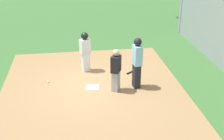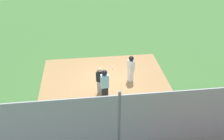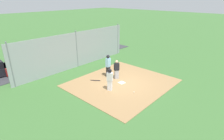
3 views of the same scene
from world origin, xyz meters
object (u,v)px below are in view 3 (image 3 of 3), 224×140
at_px(catcher, 117,69).
at_px(parked_car_green, 54,51).
at_px(baseball_bat, 95,80).
at_px(home_plate, 122,83).
at_px(runner, 110,78).
at_px(parked_car_red, 28,62).
at_px(baseball, 134,92).
at_px(umpire, 108,65).

bearing_deg(catcher, parked_car_green, -150.05).
bearing_deg(baseball_bat, home_plate, 177.24).
xyz_separation_m(runner, parked_car_red, (1.87, -8.40, -0.32)).
xyz_separation_m(baseball_bat, baseball, (-0.48, 3.32, 0.01)).
bearing_deg(catcher, runner, -33.32).
distance_m(home_plate, runner, 1.72).
xyz_separation_m(umpire, runner, (1.63, 1.69, -0.08)).
bearing_deg(parked_car_red, umpire, 117.20).
bearing_deg(parked_car_red, catcher, 115.72).
distance_m(parked_car_green, parked_car_red, 3.74).
distance_m(catcher, umpire, 0.80).
bearing_deg(baseball_bat, parked_car_red, -16.26).
bearing_deg(baseball, umpire, -103.96).
distance_m(umpire, parked_car_green, 8.00).
distance_m(catcher, baseball_bat, 1.86).
height_order(runner, baseball_bat, runner).
distance_m(baseball, parked_car_green, 11.17).
xyz_separation_m(catcher, parked_car_red, (3.66, -7.47, -0.21)).
relative_size(runner, baseball, 21.56).
height_order(home_plate, parked_car_red, parked_car_red).
xyz_separation_m(runner, parked_car_green, (-1.64, -9.68, -0.32)).
distance_m(runner, baseball, 1.89).
relative_size(umpire, runner, 1.15).
xyz_separation_m(home_plate, catcher, (-0.31, -0.80, 0.78)).
bearing_deg(catcher, home_plate, 7.68).
xyz_separation_m(catcher, umpire, (0.16, -0.76, 0.19)).
bearing_deg(home_plate, parked_car_red, -67.98).
relative_size(runner, parked_car_green, 0.38).
xyz_separation_m(home_plate, baseball, (0.62, 1.58, 0.03)).
bearing_deg(runner, baseball_bat, 57.89).
bearing_deg(parked_car_red, parked_car_green, -160.34).
relative_size(home_plate, baseball, 5.95).
height_order(catcher, baseball_bat, catcher).
distance_m(home_plate, parked_car_red, 8.94).
height_order(home_plate, baseball_bat, baseball_bat).
distance_m(home_plate, baseball_bat, 2.06).
bearing_deg(baseball_bat, runner, 133.83).
height_order(umpire, baseball_bat, umpire).
distance_m(home_plate, catcher, 1.16).
bearing_deg(umpire, runner, -52.10).
height_order(baseball, parked_car_red, parked_car_red).
height_order(runner, baseball, runner).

